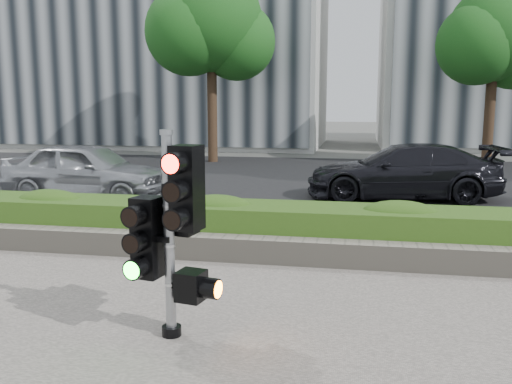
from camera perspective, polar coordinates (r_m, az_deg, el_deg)
ground at (r=5.82m, az=1.21°, el=-13.10°), size 120.00×120.00×0.00m
road at (r=15.49m, az=7.27°, el=1.09°), size 60.00×13.00×0.02m
curb at (r=8.77m, az=4.59°, el=-4.93°), size 60.00×0.25×0.12m
stone_wall at (r=7.53m, az=3.59°, el=-6.22°), size 12.00×0.32×0.34m
hedge at (r=8.12m, az=4.17°, el=-3.85°), size 12.00×1.00×0.68m
building_left at (r=30.44m, az=-9.00°, el=19.25°), size 16.00×9.00×15.00m
tree_left at (r=20.77m, az=-4.74°, el=17.16°), size 4.61×4.03×7.34m
tree_right at (r=21.48m, az=23.76°, el=14.65°), size 4.10×3.58×6.53m
traffic_signal at (r=5.08m, az=-8.74°, el=-3.39°), size 0.71×0.56×1.96m
car_silver at (r=12.98m, az=-17.30°, el=2.14°), size 4.00×1.87×1.33m
car_dark at (r=12.98m, az=15.17°, el=2.12°), size 4.52×2.16×1.27m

